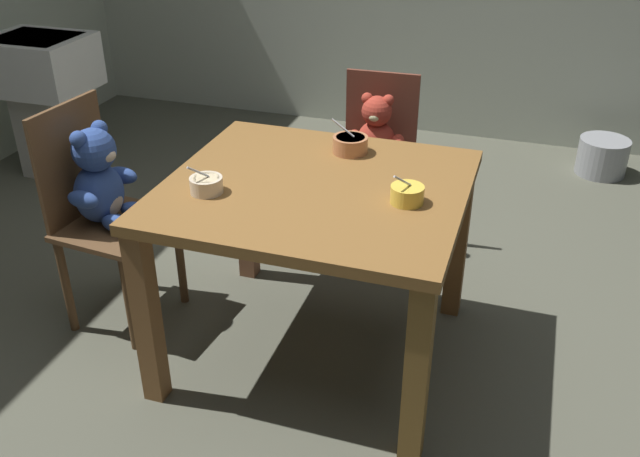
{
  "coord_description": "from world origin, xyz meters",
  "views": [
    {
      "loc": [
        0.71,
        -2.12,
        1.82
      ],
      "look_at": [
        0.0,
        0.05,
        0.53
      ],
      "focal_mm": 39.29,
      "sensor_mm": 36.0,
      "label": 1
    }
  ],
  "objects_px": {
    "teddy_chair_far_center": "(375,148)",
    "porridge_bowl_terracotta_far_center": "(350,144)",
    "sink_basin": "(44,86)",
    "teddy_chair_near_left": "(102,193)",
    "porridge_bowl_yellow_near_right": "(407,194)",
    "dining_table": "(316,214)",
    "metal_pail": "(602,156)",
    "porridge_bowl_cream_near_left": "(206,184)"
  },
  "relations": [
    {
      "from": "teddy_chair_near_left",
      "to": "porridge_bowl_terracotta_far_center",
      "type": "distance_m",
      "value": 1.01
    },
    {
      "from": "porridge_bowl_yellow_near_right",
      "to": "dining_table",
      "type": "bearing_deg",
      "value": 173.18
    },
    {
      "from": "sink_basin",
      "to": "porridge_bowl_terracotta_far_center",
      "type": "bearing_deg",
      "value": -21.63
    },
    {
      "from": "teddy_chair_near_left",
      "to": "porridge_bowl_cream_near_left",
      "type": "height_order",
      "value": "teddy_chair_near_left"
    },
    {
      "from": "dining_table",
      "to": "porridge_bowl_yellow_near_right",
      "type": "height_order",
      "value": "porridge_bowl_yellow_near_right"
    },
    {
      "from": "teddy_chair_near_left",
      "to": "porridge_bowl_yellow_near_right",
      "type": "bearing_deg",
      "value": 4.57
    },
    {
      "from": "porridge_bowl_cream_near_left",
      "to": "teddy_chair_near_left",
      "type": "bearing_deg",
      "value": 164.11
    },
    {
      "from": "teddy_chair_far_center",
      "to": "sink_basin",
      "type": "bearing_deg",
      "value": -99.89
    },
    {
      "from": "porridge_bowl_cream_near_left",
      "to": "metal_pail",
      "type": "relative_size",
      "value": 0.38
    },
    {
      "from": "porridge_bowl_yellow_near_right",
      "to": "metal_pail",
      "type": "relative_size",
      "value": 0.39
    },
    {
      "from": "teddy_chair_near_left",
      "to": "dining_table",
      "type": "bearing_deg",
      "value": 6.81
    },
    {
      "from": "porridge_bowl_yellow_near_right",
      "to": "sink_basin",
      "type": "height_order",
      "value": "porridge_bowl_yellow_near_right"
    },
    {
      "from": "teddy_chair_near_left",
      "to": "teddy_chair_far_center",
      "type": "height_order",
      "value": "teddy_chair_near_left"
    },
    {
      "from": "dining_table",
      "to": "porridge_bowl_cream_near_left",
      "type": "relative_size",
      "value": 9.27
    },
    {
      "from": "teddy_chair_near_left",
      "to": "metal_pail",
      "type": "xyz_separation_m",
      "value": [
        2.02,
        2.17,
        -0.47
      ]
    },
    {
      "from": "porridge_bowl_terracotta_far_center",
      "to": "dining_table",
      "type": "bearing_deg",
      "value": -96.93
    },
    {
      "from": "sink_basin",
      "to": "teddy_chair_near_left",
      "type": "bearing_deg",
      "value": -45.03
    },
    {
      "from": "metal_pail",
      "to": "porridge_bowl_terracotta_far_center",
      "type": "bearing_deg",
      "value": -120.63
    },
    {
      "from": "dining_table",
      "to": "porridge_bowl_yellow_near_right",
      "type": "relative_size",
      "value": 9.03
    },
    {
      "from": "dining_table",
      "to": "teddy_chair_near_left",
      "type": "relative_size",
      "value": 1.14
    },
    {
      "from": "teddy_chair_near_left",
      "to": "teddy_chair_far_center",
      "type": "distance_m",
      "value": 1.25
    },
    {
      "from": "dining_table",
      "to": "teddy_chair_near_left",
      "type": "height_order",
      "value": "teddy_chair_near_left"
    },
    {
      "from": "porridge_bowl_yellow_near_right",
      "to": "porridge_bowl_terracotta_far_center",
      "type": "bearing_deg",
      "value": 130.29
    },
    {
      "from": "porridge_bowl_cream_near_left",
      "to": "teddy_chair_far_center",
      "type": "bearing_deg",
      "value": 71.23
    },
    {
      "from": "dining_table",
      "to": "teddy_chair_far_center",
      "type": "xyz_separation_m",
      "value": [
        0.01,
        0.85,
        -0.08
      ]
    },
    {
      "from": "teddy_chair_far_center",
      "to": "porridge_bowl_terracotta_far_center",
      "type": "relative_size",
      "value": 5.94
    },
    {
      "from": "dining_table",
      "to": "sink_basin",
      "type": "relative_size",
      "value": 1.27
    },
    {
      "from": "porridge_bowl_terracotta_far_center",
      "to": "sink_basin",
      "type": "bearing_deg",
      "value": 158.37
    },
    {
      "from": "teddy_chair_far_center",
      "to": "porridge_bowl_yellow_near_right",
      "type": "relative_size",
      "value": 7.43
    },
    {
      "from": "teddy_chair_near_left",
      "to": "porridge_bowl_yellow_near_right",
      "type": "xyz_separation_m",
      "value": [
        1.23,
        -0.02,
        0.19
      ]
    },
    {
      "from": "teddy_chair_near_left",
      "to": "sink_basin",
      "type": "relative_size",
      "value": 1.12
    },
    {
      "from": "teddy_chair_near_left",
      "to": "porridge_bowl_cream_near_left",
      "type": "xyz_separation_m",
      "value": [
        0.55,
        -0.16,
        0.19
      ]
    },
    {
      "from": "dining_table",
      "to": "teddy_chair_near_left",
      "type": "bearing_deg",
      "value": -178.66
    },
    {
      "from": "teddy_chair_near_left",
      "to": "porridge_bowl_yellow_near_right",
      "type": "relative_size",
      "value": 7.94
    },
    {
      "from": "teddy_chair_near_left",
      "to": "porridge_bowl_cream_near_left",
      "type": "bearing_deg",
      "value": -10.42
    },
    {
      "from": "porridge_bowl_cream_near_left",
      "to": "porridge_bowl_yellow_near_right",
      "type": "distance_m",
      "value": 0.69
    },
    {
      "from": "teddy_chair_far_center",
      "to": "porridge_bowl_terracotta_far_center",
      "type": "bearing_deg",
      "value": 1.05
    },
    {
      "from": "porridge_bowl_cream_near_left",
      "to": "metal_pail",
      "type": "height_order",
      "value": "porridge_bowl_cream_near_left"
    },
    {
      "from": "porridge_bowl_cream_near_left",
      "to": "metal_pail",
      "type": "distance_m",
      "value": 2.83
    },
    {
      "from": "dining_table",
      "to": "teddy_chair_far_center",
      "type": "height_order",
      "value": "teddy_chair_far_center"
    },
    {
      "from": "dining_table",
      "to": "sink_basin",
      "type": "bearing_deg",
      "value": 150.92
    },
    {
      "from": "teddy_chair_far_center",
      "to": "sink_basin",
      "type": "distance_m",
      "value": 2.08
    }
  ]
}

